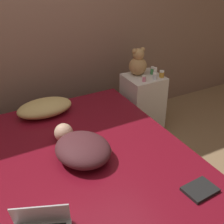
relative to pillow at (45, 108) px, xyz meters
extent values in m
plane|color=#937551|center=(0.06, -0.80, -0.58)|extent=(12.00, 12.00, 0.00)
cube|color=#846656|center=(0.06, 0.50, 0.72)|extent=(8.00, 0.06, 2.60)
cube|color=#2D2319|center=(0.06, -0.80, -0.44)|extent=(1.64, 2.05, 0.28)
cube|color=maroon|center=(0.06, -0.80, -0.19)|extent=(1.61, 2.01, 0.23)
cube|color=silver|center=(1.14, 0.02, -0.25)|extent=(0.40, 0.38, 0.67)
ellipsoid|color=tan|center=(0.00, 0.00, 0.00)|extent=(0.53, 0.32, 0.15)
ellipsoid|color=#4C2328|center=(0.05, -0.80, 0.01)|extent=(0.47, 0.52, 0.17)
sphere|color=#DBAD8E|center=(0.00, -0.50, 0.01)|extent=(0.16, 0.16, 0.16)
cylinder|color=#DBAD8E|center=(0.22, -0.75, -0.04)|extent=(0.09, 0.22, 0.06)
cube|color=silver|center=(-0.43, -1.28, 0.03)|extent=(0.33, 0.18, 0.18)
cube|color=black|center=(-0.43, -1.28, 0.03)|extent=(0.30, 0.16, 0.16)
sphere|color=tan|center=(1.10, 0.10, 0.19)|extent=(0.20, 0.20, 0.20)
sphere|color=tan|center=(1.10, 0.10, 0.32)|extent=(0.13, 0.13, 0.13)
sphere|color=tan|center=(1.05, 0.10, 0.36)|extent=(0.05, 0.05, 0.05)
sphere|color=tan|center=(1.15, 0.10, 0.36)|extent=(0.05, 0.05, 0.05)
cylinder|color=silver|center=(1.19, -0.10, 0.12)|extent=(0.05, 0.05, 0.06)
cylinder|color=white|center=(1.19, -0.10, 0.15)|extent=(0.04, 0.04, 0.02)
cylinder|color=white|center=(1.24, -0.04, 0.13)|extent=(0.04, 0.04, 0.08)
cylinder|color=white|center=(1.24, -0.04, 0.18)|extent=(0.04, 0.04, 0.02)
cylinder|color=gold|center=(1.29, -0.09, 0.12)|extent=(0.05, 0.05, 0.06)
cylinder|color=white|center=(1.29, -0.09, 0.15)|extent=(0.05, 0.05, 0.02)
cylinder|color=pink|center=(1.06, -0.10, 0.11)|extent=(0.04, 0.04, 0.05)
cylinder|color=white|center=(1.06, -0.10, 0.15)|extent=(0.03, 0.03, 0.01)
cylinder|color=#3D8E4C|center=(1.25, 0.03, 0.12)|extent=(0.04, 0.04, 0.07)
cylinder|color=white|center=(1.25, 0.03, 0.16)|extent=(0.04, 0.04, 0.02)
cube|color=black|center=(0.59, -1.50, -0.06)|extent=(0.23, 0.18, 0.02)
camera|label=1|loc=(-0.67, -2.59, 1.43)|focal=50.00mm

